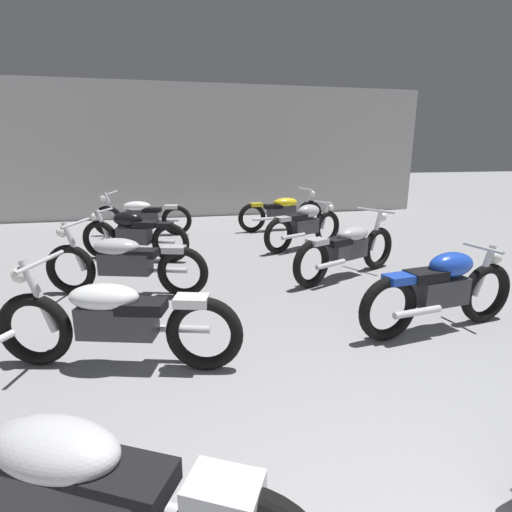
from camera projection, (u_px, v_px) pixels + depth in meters
name	position (u px, v px, depth m)	size (l,w,h in m)	color
back_wall	(201.00, 152.00, 11.27)	(13.15, 0.24, 3.60)	#BCBAB7
motorcycle_left_row_0	(78.00, 491.00, 1.72)	(1.96, 1.17, 0.97)	black
motorcycle_left_row_1	(116.00, 319.00, 3.46)	(2.11, 0.86, 0.97)	black
motorcycle_left_row_2	(125.00, 262.00, 5.22)	(2.10, 0.89, 0.97)	black
motorcycle_left_row_3	(134.00, 234.00, 6.92)	(1.85, 0.89, 0.88)	black
motorcycle_left_row_4	(142.00, 215.00, 8.94)	(2.16, 0.68, 0.97)	black
motorcycle_right_row_1	(442.00, 289.00, 4.18)	(1.97, 0.56, 0.88)	black
motorcycle_right_row_2	(348.00, 248.00, 5.98)	(2.02, 1.08, 0.97)	black
motorcycle_right_row_3	(305.00, 225.00, 7.75)	(1.84, 0.92, 0.88)	black
motorcycle_right_row_4	(282.00, 211.00, 9.56)	(2.16, 0.70, 0.97)	black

